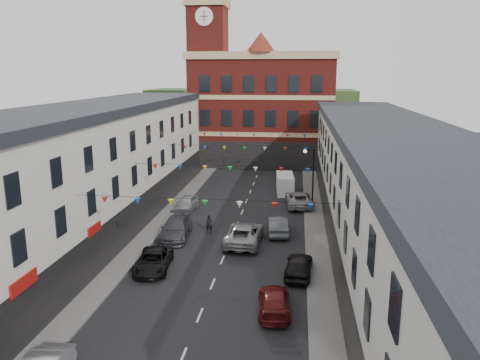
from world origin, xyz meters
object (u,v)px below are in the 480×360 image
at_px(car_right_c, 274,301).
at_px(car_right_d, 299,265).
at_px(car_left_c, 153,261).
at_px(car_right_e, 277,225).
at_px(street_lamp, 311,170).
at_px(white_van, 285,184).
at_px(car_left_e, 187,203).
at_px(pedestrian, 209,224).
at_px(car_left_d, 176,228).
at_px(car_right_f, 299,199).
at_px(moving_car, 244,234).

height_order(car_right_c, car_right_d, car_right_d).
relative_size(car_left_c, car_right_e, 1.05).
height_order(street_lamp, white_van, street_lamp).
distance_m(car_left_e, car_right_c, 21.34).
relative_size(car_left_e, pedestrian, 2.65).
distance_m(car_right_c, car_right_d, 5.22).
xyz_separation_m(car_left_d, pedestrian, (2.53, 1.34, 0.01)).
relative_size(car_right_c, pedestrian, 2.78).
bearing_deg(car_left_c, white_van, 63.40).
distance_m(car_right_e, car_right_f, 8.68).
bearing_deg(car_right_f, car_right_d, 84.59).
height_order(car_right_d, pedestrian, pedestrian).
distance_m(car_left_c, car_right_c, 9.75).
xyz_separation_m(moving_car, pedestrian, (-3.18, 1.96, -0.02)).
distance_m(car_left_d, pedestrian, 2.87).
xyz_separation_m(car_left_c, car_left_e, (-1.07, 14.34, 0.06)).
height_order(car_left_d, car_right_e, car_left_d).
xyz_separation_m(car_left_d, white_van, (8.47, 15.87, 0.25)).
distance_m(car_left_d, car_right_e, 8.49).
relative_size(street_lamp, pedestrian, 3.77).
height_order(moving_car, pedestrian, moving_car).
bearing_deg(white_van, car_right_c, -94.24).
height_order(car_left_c, car_right_d, car_right_d).
height_order(car_left_d, car_right_c, car_left_d).
bearing_deg(car_left_d, pedestrian, 23.50).
distance_m(car_left_c, car_right_f, 19.71).
height_order(car_left_d, car_right_d, car_left_d).
bearing_deg(car_left_c, car_right_c, -35.09).
height_order(car_right_c, white_van, white_van).
bearing_deg(white_van, car_right_f, -78.20).
xyz_separation_m(car_left_e, car_right_e, (9.20, -5.80, 0.03)).
height_order(car_right_d, car_right_f, car_right_f).
relative_size(street_lamp, car_right_c, 1.36).
height_order(car_left_e, car_right_d, car_right_d).
relative_size(car_right_d, car_right_f, 0.78).
bearing_deg(street_lamp, car_right_e, -110.09).
xyz_separation_m(car_left_c, car_right_c, (8.53, -4.72, -0.02)).
relative_size(car_right_e, moving_car, 0.77).
relative_size(car_left_d, car_right_d, 1.26).
relative_size(car_right_c, white_van, 0.94).
bearing_deg(car_left_c, street_lamp, 49.95).
bearing_deg(pedestrian, car_left_d, -156.10).
bearing_deg(moving_car, car_right_d, 129.41).
relative_size(car_left_c, car_left_d, 0.87).
relative_size(street_lamp, car_left_d, 1.10).
relative_size(car_left_d, pedestrian, 3.42).
bearing_deg(car_left_c, pedestrian, 66.79).
height_order(car_right_c, pedestrian, pedestrian).
bearing_deg(street_lamp, car_left_d, -138.49).
bearing_deg(car_left_e, street_lamp, 11.63).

